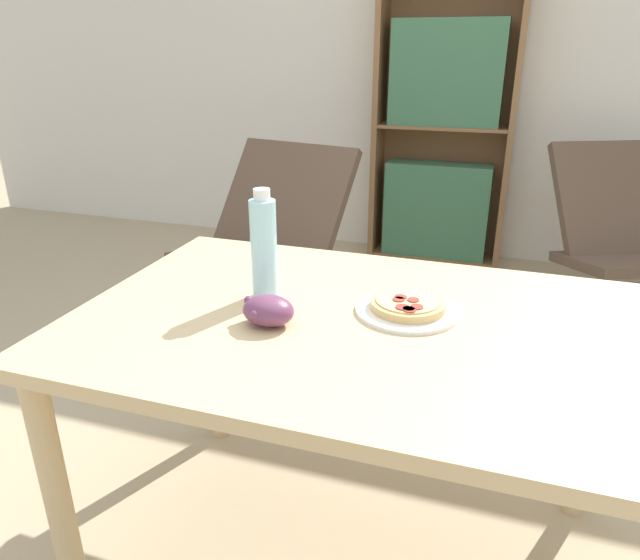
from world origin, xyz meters
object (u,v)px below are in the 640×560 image
object	(u,v)px
grape_bunch	(268,311)
bookshelf	(442,139)
pizza_on_plate	(407,307)
lounge_chair_far	(627,267)
drink_bottle	(264,248)
lounge_chair_near	(266,269)

from	to	relation	value
grape_bunch	bookshelf	world-z (taller)	bookshelf
pizza_on_plate	grape_bunch	world-z (taller)	grape_bunch
lounge_chair_far	bookshelf	size ratio (longest dim) A/B	0.56
drink_bottle	lounge_chair_far	size ratio (longest dim) A/B	0.29
pizza_on_plate	drink_bottle	bearing A→B (deg)	-176.74
drink_bottle	lounge_chair_near	size ratio (longest dim) A/B	0.31
drink_bottle	bookshelf	distance (m)	2.54
lounge_chair_far	bookshelf	xyz separation A→B (m)	(-1.07, 0.65, 0.51)
grape_bunch	drink_bottle	xyz separation A→B (m)	(-0.07, 0.14, 0.10)
grape_bunch	bookshelf	xyz separation A→B (m)	(0.07, 2.68, 0.01)
bookshelf	pizza_on_plate	bearing A→B (deg)	-84.89
lounge_chair_near	pizza_on_plate	bearing A→B (deg)	-40.73
pizza_on_plate	drink_bottle	world-z (taller)	drink_bottle
grape_bunch	drink_bottle	size ratio (longest dim) A/B	0.44
pizza_on_plate	drink_bottle	xyz separation A→B (m)	(-0.36, -0.02, 0.12)
drink_bottle	lounge_chair_far	bearing A→B (deg)	57.47
grape_bunch	lounge_chair_near	size ratio (longest dim) A/B	0.14
grape_bunch	drink_bottle	bearing A→B (deg)	115.74
grape_bunch	lounge_chair_near	bearing A→B (deg)	113.91
pizza_on_plate	drink_bottle	size ratio (longest dim) A/B	0.89
drink_bottle	lounge_chair_near	world-z (taller)	drink_bottle
pizza_on_plate	drink_bottle	distance (m)	0.38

